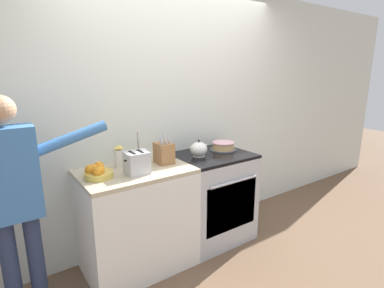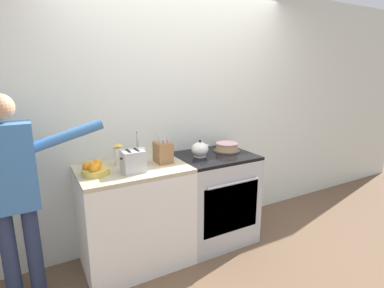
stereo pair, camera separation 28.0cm
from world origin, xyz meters
name	(u,v)px [view 2 (the right image)]	position (x,y,z in m)	size (l,w,h in m)	color
ground_plane	(210,259)	(0.00, 0.00, 0.00)	(16.00, 16.00, 0.00)	brown
wall_back	(178,115)	(0.00, 0.65, 1.30)	(8.00, 0.04, 2.60)	silver
counter_cabinet	(135,216)	(-0.61, 0.31, 0.46)	(0.94, 0.63, 0.92)	white
stove_range	(214,197)	(0.23, 0.31, 0.46)	(0.76, 0.66, 0.92)	#B7BABF
layer_cake	(227,147)	(0.43, 0.37, 0.96)	(0.28, 0.28, 0.09)	#4C4C51
tea_kettle	(200,149)	(0.08, 0.33, 0.99)	(0.21, 0.17, 0.17)	white
knife_block	(163,152)	(-0.32, 0.33, 1.02)	(0.14, 0.17, 0.28)	olive
utensil_crock	(140,155)	(-0.51, 0.40, 1.00)	(0.11, 0.11, 0.29)	silver
fruit_bowl	(95,169)	(-0.94, 0.30, 0.97)	(0.22, 0.22, 0.11)	gold
toaster	(133,161)	(-0.64, 0.21, 1.01)	(0.19, 0.16, 0.19)	#B7BABF
milk_carton	(119,154)	(-0.69, 0.46, 1.02)	(0.07, 0.07, 0.20)	white
person_baker	(13,185)	(-1.51, 0.27, 0.95)	(0.92, 0.20, 1.60)	#283351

